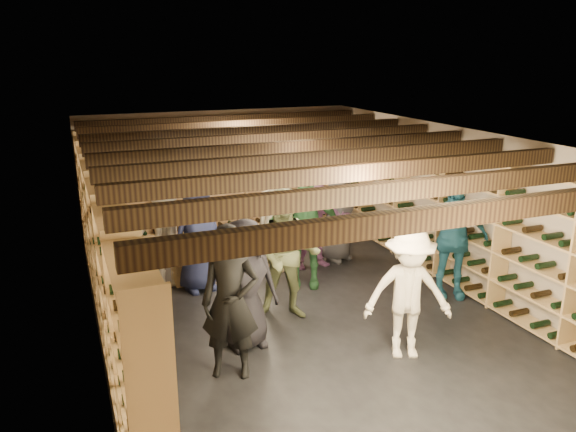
{
  "coord_description": "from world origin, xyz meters",
  "views": [
    {
      "loc": [
        -2.94,
        -6.94,
        3.49
      ],
      "look_at": [
        -0.03,
        0.2,
        1.24
      ],
      "focal_mm": 35.0,
      "sensor_mm": 36.0,
      "label": 1
    }
  ],
  "objects_px": {
    "person_2": "(288,255)",
    "person_12": "(338,218)",
    "person_6": "(198,239)",
    "person_9": "(165,232)",
    "person_0": "(245,284)",
    "person_4": "(452,238)",
    "crate_stack_right": "(280,258)",
    "person_1": "(230,303)",
    "crate_stack_left": "(190,261)",
    "person_11": "(312,222)",
    "person_7": "(274,222)",
    "crate_loose": "(244,254)",
    "person_3": "(408,294)",
    "person_10": "(304,226)"
  },
  "relations": [
    {
      "from": "person_2",
      "to": "person_3",
      "type": "xyz_separation_m",
      "value": [
        0.92,
        -1.47,
        -0.11
      ]
    },
    {
      "from": "person_1",
      "to": "person_9",
      "type": "distance_m",
      "value": 2.82
    },
    {
      "from": "person_3",
      "to": "person_4",
      "type": "xyz_separation_m",
      "value": [
        1.56,
        1.22,
        0.1
      ]
    },
    {
      "from": "crate_stack_right",
      "to": "person_0",
      "type": "xyz_separation_m",
      "value": [
        -1.33,
        -2.25,
        0.64
      ]
    },
    {
      "from": "person_0",
      "to": "person_4",
      "type": "relative_size",
      "value": 0.9
    },
    {
      "from": "person_11",
      "to": "person_9",
      "type": "bearing_deg",
      "value": 177.37
    },
    {
      "from": "crate_loose",
      "to": "person_6",
      "type": "relative_size",
      "value": 0.31
    },
    {
      "from": "person_1",
      "to": "crate_stack_left",
      "type": "bearing_deg",
      "value": 110.66
    },
    {
      "from": "crate_loose",
      "to": "person_1",
      "type": "xyz_separation_m",
      "value": [
        -1.25,
        -3.45,
        0.79
      ]
    },
    {
      "from": "crate_stack_left",
      "to": "person_11",
      "type": "xyz_separation_m",
      "value": [
        2.07,
        -0.11,
        0.44
      ]
    },
    {
      "from": "person_2",
      "to": "crate_stack_left",
      "type": "bearing_deg",
      "value": 141.56
    },
    {
      "from": "person_1",
      "to": "person_9",
      "type": "bearing_deg",
      "value": 117.7
    },
    {
      "from": "person_9",
      "to": "person_11",
      "type": "bearing_deg",
      "value": 12.91
    },
    {
      "from": "crate_stack_right",
      "to": "person_1",
      "type": "height_order",
      "value": "person_1"
    },
    {
      "from": "crate_loose",
      "to": "person_12",
      "type": "distance_m",
      "value": 1.77
    },
    {
      "from": "person_1",
      "to": "person_7",
      "type": "height_order",
      "value": "person_1"
    },
    {
      "from": "crate_stack_left",
      "to": "person_12",
      "type": "xyz_separation_m",
      "value": [
        2.61,
        0.0,
        0.41
      ]
    },
    {
      "from": "person_0",
      "to": "person_3",
      "type": "bearing_deg",
      "value": -34.48
    },
    {
      "from": "person_4",
      "to": "person_11",
      "type": "xyz_separation_m",
      "value": [
        -1.37,
        1.87,
        -0.12
      ]
    },
    {
      "from": "person_6",
      "to": "person_9",
      "type": "relative_size",
      "value": 0.94
    },
    {
      "from": "person_1",
      "to": "person_11",
      "type": "bearing_deg",
      "value": 74.38
    },
    {
      "from": "person_2",
      "to": "person_9",
      "type": "bearing_deg",
      "value": 149.57
    },
    {
      "from": "person_4",
      "to": "person_0",
      "type": "bearing_deg",
      "value": -153.03
    },
    {
      "from": "person_10",
      "to": "person_7",
      "type": "bearing_deg",
      "value": 132.65
    },
    {
      "from": "person_6",
      "to": "crate_loose",
      "type": "bearing_deg",
      "value": 32.24
    },
    {
      "from": "crate_stack_left",
      "to": "person_11",
      "type": "bearing_deg",
      "value": -3.02
    },
    {
      "from": "crate_stack_right",
      "to": "person_9",
      "type": "relative_size",
      "value": 0.34
    },
    {
      "from": "crate_stack_right",
      "to": "person_2",
      "type": "height_order",
      "value": "person_2"
    },
    {
      "from": "crate_stack_left",
      "to": "person_1",
      "type": "bearing_deg",
      "value": -93.07
    },
    {
      "from": "crate_stack_left",
      "to": "person_0",
      "type": "relative_size",
      "value": 0.42
    },
    {
      "from": "person_3",
      "to": "person_7",
      "type": "bearing_deg",
      "value": 120.56
    },
    {
      "from": "person_2",
      "to": "person_12",
      "type": "bearing_deg",
      "value": 69.05
    },
    {
      "from": "crate_loose",
      "to": "person_6",
      "type": "height_order",
      "value": "person_6"
    },
    {
      "from": "person_1",
      "to": "person_7",
      "type": "relative_size",
      "value": 1.02
    },
    {
      "from": "person_3",
      "to": "person_9",
      "type": "bearing_deg",
      "value": 146.19
    },
    {
      "from": "person_12",
      "to": "person_3",
      "type": "bearing_deg",
      "value": -126.31
    },
    {
      "from": "person_7",
      "to": "person_11",
      "type": "xyz_separation_m",
      "value": [
        0.69,
        0.0,
        -0.08
      ]
    },
    {
      "from": "person_1",
      "to": "person_4",
      "type": "height_order",
      "value": "person_4"
    },
    {
      "from": "crate_loose",
      "to": "person_6",
      "type": "xyz_separation_m",
      "value": [
        -1.03,
        -1.0,
        0.73
      ]
    },
    {
      "from": "person_3",
      "to": "person_9",
      "type": "distance_m",
      "value": 3.9
    },
    {
      "from": "person_7",
      "to": "person_11",
      "type": "relative_size",
      "value": 1.11
    },
    {
      "from": "crate_stack_left",
      "to": "person_7",
      "type": "distance_m",
      "value": 1.48
    },
    {
      "from": "crate_loose",
      "to": "person_10",
      "type": "height_order",
      "value": "person_10"
    },
    {
      "from": "person_6",
      "to": "person_10",
      "type": "height_order",
      "value": "person_10"
    },
    {
      "from": "person_2",
      "to": "crate_stack_right",
      "type": "bearing_deg",
      "value": 94.43
    },
    {
      "from": "crate_stack_right",
      "to": "person_11",
      "type": "distance_m",
      "value": 0.82
    },
    {
      "from": "person_12",
      "to": "person_0",
      "type": "bearing_deg",
      "value": -160.41
    },
    {
      "from": "person_4",
      "to": "person_10",
      "type": "distance_m",
      "value": 2.18
    },
    {
      "from": "person_7",
      "to": "person_9",
      "type": "height_order",
      "value": "person_9"
    },
    {
      "from": "person_12",
      "to": "person_1",
      "type": "bearing_deg",
      "value": -157.9
    }
  ]
}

